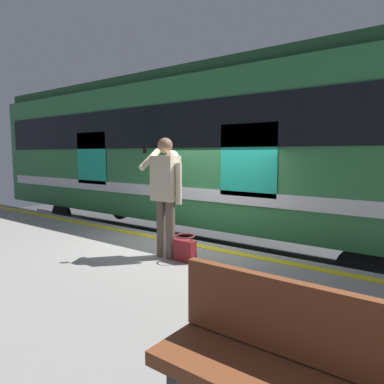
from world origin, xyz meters
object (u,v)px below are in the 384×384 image
handbag (185,249)px  bench (315,383)px  passenger (166,188)px  train_carriage (195,148)px

handbag → bench: 3.47m
handbag → bench: bench is taller
passenger → bench: size_ratio=1.09×
bench → train_carriage: bearing=-49.1°
handbag → passenger: bearing=-0.2°
train_carriage → handbag: size_ratio=33.28×
train_carriage → handbag: bearing=124.2°
passenger → handbag: passenger is taller
handbag → bench: bearing=138.1°
train_carriage → handbag: train_carriage is taller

